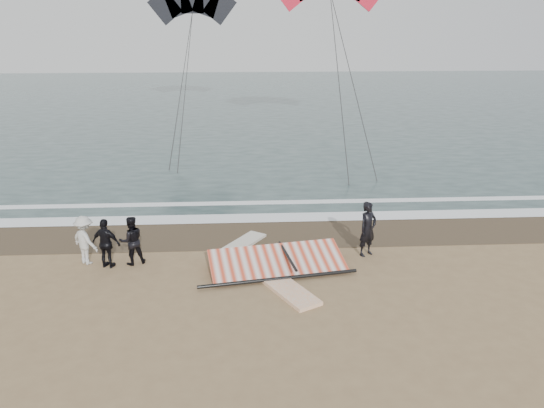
{
  "coord_description": "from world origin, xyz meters",
  "views": [
    {
      "loc": [
        -0.45,
        -12.48,
        7.13
      ],
      "look_at": [
        0.39,
        3.0,
        1.6
      ],
      "focal_mm": 35.0,
      "sensor_mm": 36.0,
      "label": 1
    }
  ],
  "objects_px": {
    "board_white": "(284,286)",
    "sail_rig": "(275,262)",
    "man_main": "(368,229)",
    "board_cream": "(239,246)"
  },
  "relations": [
    {
      "from": "board_white",
      "to": "sail_rig",
      "type": "height_order",
      "value": "sail_rig"
    },
    {
      "from": "man_main",
      "to": "board_cream",
      "type": "bearing_deg",
      "value": 136.02
    },
    {
      "from": "board_white",
      "to": "board_cream",
      "type": "distance_m",
      "value": 3.1
    },
    {
      "from": "man_main",
      "to": "board_cream",
      "type": "xyz_separation_m",
      "value": [
        -4.0,
        0.81,
        -0.83
      ]
    },
    {
      "from": "board_white",
      "to": "board_cream",
      "type": "height_order",
      "value": "board_white"
    },
    {
      "from": "man_main",
      "to": "sail_rig",
      "type": "height_order",
      "value": "man_main"
    },
    {
      "from": "man_main",
      "to": "sail_rig",
      "type": "bearing_deg",
      "value": 162.0
    },
    {
      "from": "board_white",
      "to": "board_cream",
      "type": "relative_size",
      "value": 1.13
    },
    {
      "from": "board_cream",
      "to": "sail_rig",
      "type": "relative_size",
      "value": 0.51
    },
    {
      "from": "board_cream",
      "to": "sail_rig",
      "type": "bearing_deg",
      "value": -21.42
    }
  ]
}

